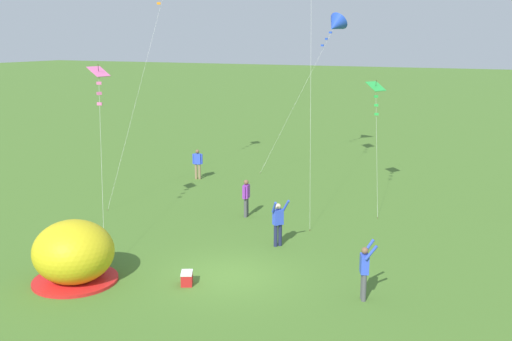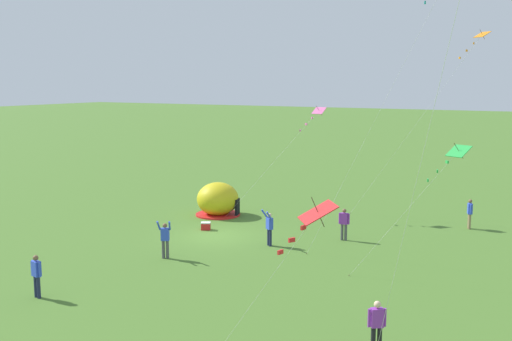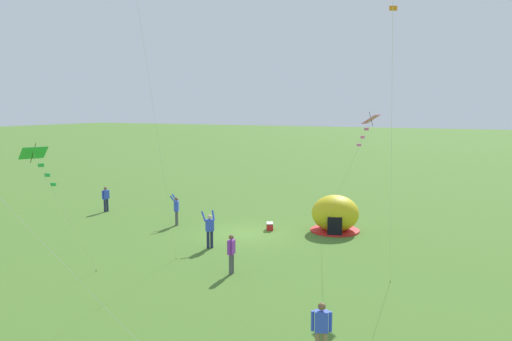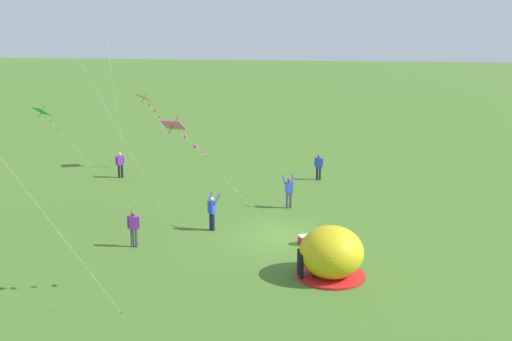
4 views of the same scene
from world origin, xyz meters
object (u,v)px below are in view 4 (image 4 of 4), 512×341
at_px(person_center_field, 319,166).
at_px(person_with_toddler, 120,164).
at_px(person_far_back, 134,227).
at_px(popup_tent, 331,253).
at_px(kite_pink, 182,133).
at_px(kite_red, 146,100).
at_px(person_arms_raised, 289,191).
at_px(kite_green, 47,116).
at_px(cooler_box, 304,240).
at_px(person_near_tent, 212,211).

relative_size(person_center_field, person_with_toddler, 1.00).
distance_m(person_center_field, person_far_back, 15.76).
height_order(popup_tent, person_with_toddler, popup_tent).
relative_size(kite_pink, kite_red, 1.28).
bearing_deg(person_center_field, person_arms_raised, 169.76).
relative_size(person_arms_raised, kite_green, 0.32).
bearing_deg(kite_pink, person_center_field, -11.07).
bearing_deg(kite_green, cooler_box, -100.16).
bearing_deg(kite_pink, cooler_box, -30.69).
bearing_deg(person_with_toddler, person_near_tent, -137.23).
distance_m(person_arms_raised, person_far_back, 9.61).
distance_m(cooler_box, person_far_back, 7.92).
height_order(person_center_field, kite_green, kite_green).
bearing_deg(kite_red, person_near_tent, -148.01).
distance_m(popup_tent, person_center_field, 15.77).
xyz_separation_m(person_with_toddler, kite_red, (3.02, -0.91, 3.89)).
distance_m(person_arms_raised, kite_pink, 13.35).
xyz_separation_m(person_far_back, kite_green, (4.15, 6.17, 4.36)).
distance_m(person_near_tent, person_far_back, 4.14).
relative_size(popup_tent, kite_green, 0.47).
distance_m(person_center_field, kite_green, 17.34).
xyz_separation_m(person_center_field, kite_green, (-9.71, 13.69, 4.36)).
relative_size(cooler_box, person_with_toddler, 0.37).
bearing_deg(person_arms_raised, kite_green, 103.85).
bearing_deg(person_arms_raised, popup_tent, -163.00).
bearing_deg(popup_tent, person_far_back, 78.61).
height_order(person_center_field, kite_red, kite_red).
relative_size(person_far_back, kite_red, 0.32).
bearing_deg(person_near_tent, kite_pink, -173.39).
distance_m(person_center_field, person_near_tent, 11.88).
distance_m(cooler_box, kite_red, 18.95).
relative_size(person_arms_raised, person_near_tent, 1.00).
bearing_deg(person_center_field, person_with_toddler, 97.23).
relative_size(person_near_tent, kite_green, 0.32).
relative_size(person_with_toddler, kite_pink, 0.25).
bearing_deg(person_center_field, kite_green, 125.33).
height_order(person_center_field, person_near_tent, person_near_tent).
xyz_separation_m(person_arms_raised, kite_red, (7.97, 11.04, 3.85)).
relative_size(person_arms_raised, kite_red, 0.35).
xyz_separation_m(cooler_box, person_far_back, (-1.66, 7.70, 0.74)).
bearing_deg(person_near_tent, cooler_box, -104.40).
relative_size(cooler_box, kite_pink, 0.09).
bearing_deg(person_far_back, cooler_box, -77.81).
height_order(kite_green, kite_red, kite_green).
height_order(popup_tent, kite_pink, kite_pink).
relative_size(popup_tent, person_with_toddler, 1.63).
distance_m(person_center_field, kite_pink, 19.73).
bearing_deg(person_arms_raised, cooler_box, -166.08).
xyz_separation_m(person_near_tent, kite_green, (1.27, 9.16, 4.33)).
relative_size(person_near_tent, kite_red, 0.35).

